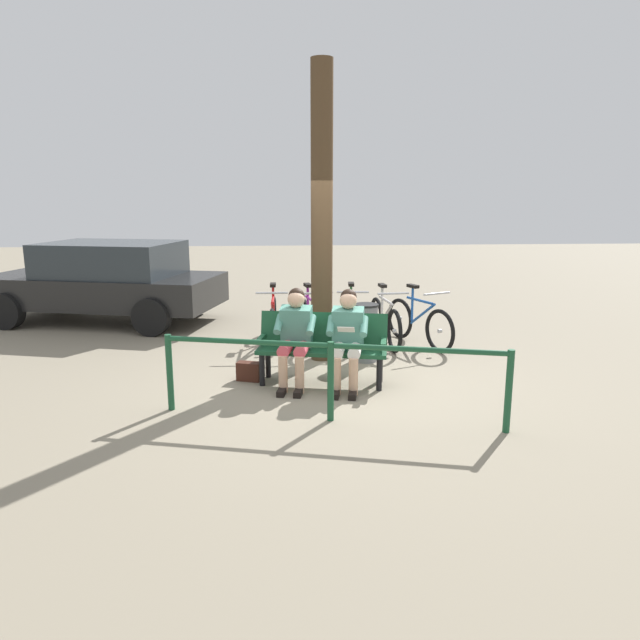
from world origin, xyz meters
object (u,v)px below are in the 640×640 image
object	(u,v)px
bicycle_silver	(419,323)
bicycle_orange	(311,321)
bicycle_black	(351,320)
parked_car	(106,280)
tree_trunk	(322,216)
bench	(323,343)
bicycle_purple	(273,321)
handbag	(249,371)
bicycle_green	(385,322)
litter_bin	(366,333)
person_reading	(347,334)
person_companion	(295,333)

from	to	relation	value
bicycle_silver	bicycle_orange	distance (m)	1.69
bicycle_black	parked_car	distance (m)	4.71
tree_trunk	bicycle_orange	size ratio (longest dim) A/B	2.44
bench	tree_trunk	bearing A→B (deg)	-82.20
bicycle_purple	bicycle_orange	bearing A→B (deg)	85.23
handbag	bicycle_silver	size ratio (longest dim) A/B	0.19
tree_trunk	bicycle_orange	world-z (taller)	tree_trunk
bicycle_green	parked_car	world-z (taller)	parked_car
tree_trunk	bicycle_green	distance (m)	2.11
tree_trunk	bicycle_silver	distance (m)	2.39
litter_bin	bicycle_purple	bearing A→B (deg)	-39.58
bicycle_silver	person_reading	bearing A→B (deg)	-58.56
bicycle_silver	bicycle_black	bearing A→B (deg)	-127.58
bicycle_black	handbag	bearing A→B (deg)	-34.79
bicycle_green	parked_car	size ratio (longest dim) A/B	0.37
bicycle_orange	tree_trunk	bearing A→B (deg)	-3.62
bicycle_orange	parked_car	xyz separation A→B (m)	(3.66, -1.91, 0.41)
bench	person_companion	bearing A→B (deg)	27.37
bicycle_green	bicycle_purple	size ratio (longest dim) A/B	1.00
litter_bin	parked_car	xyz separation A→B (m)	(4.38, -2.93, 0.36)
bench	bicycle_green	xyz separation A→B (m)	(-1.12, -1.81, -0.15)
bench	bicycle_purple	world-z (taller)	bicycle_purple
tree_trunk	bicycle_silver	bearing A→B (deg)	-156.78
bicycle_silver	bicycle_green	xyz separation A→B (m)	(0.52, -0.08, 0.00)
bench	bicycle_green	bearing A→B (deg)	-110.24
person_reading	bicycle_silver	bearing A→B (deg)	-113.31
bench	bicycle_purple	xyz separation A→B (m)	(0.63, -1.98, -0.15)
bench	handbag	size ratio (longest dim) A/B	5.54
litter_bin	bench	bearing A→B (deg)	52.79
bench	bicycle_black	bearing A→B (deg)	-95.59
bicycle_black	litter_bin	bearing A→B (deg)	8.61
parked_car	tree_trunk	bearing A→B (deg)	157.82
bicycle_silver	litter_bin	bearing A→B (deg)	-72.95
person_reading	person_companion	bearing A→B (deg)	-0.05
bicycle_silver	bicycle_purple	world-z (taller)	same
bicycle_orange	person_companion	bearing A→B (deg)	-19.32
person_reading	person_companion	world-z (taller)	same
person_reading	handbag	size ratio (longest dim) A/B	4.00
bicycle_black	parked_car	xyz separation A→B (m)	(4.31, -1.85, 0.41)
tree_trunk	bicycle_green	xyz separation A→B (m)	(-1.05, -0.76, -1.67)
handbag	parked_car	size ratio (longest dim) A/B	0.07
person_companion	bicycle_black	world-z (taller)	person_companion
bicycle_orange	person_reading	bearing A→B (deg)	-2.22
bicycle_silver	bicycle_orange	xyz separation A→B (m)	(1.68, -0.20, 0.00)
handbag	litter_bin	xyz separation A→B (m)	(-1.61, -0.79, 0.29)
handbag	tree_trunk	size ratio (longest dim) A/B	0.07
handbag	bicycle_purple	bearing A→B (deg)	-98.91
litter_bin	bicycle_green	xyz separation A→B (m)	(-0.43, -0.91, -0.05)
litter_bin	person_companion	bearing A→B (deg)	44.19
person_companion	bicycle_green	world-z (taller)	person_companion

